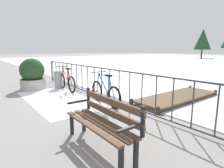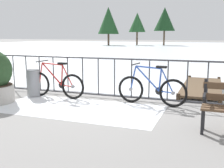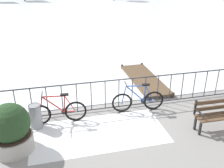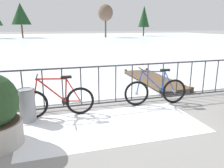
{
  "view_description": "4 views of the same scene",
  "coord_description": "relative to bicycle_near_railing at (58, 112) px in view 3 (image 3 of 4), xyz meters",
  "views": [
    {
      "loc": [
        5.17,
        -3.37,
        1.63
      ],
      "look_at": [
        0.52,
        0.22,
        0.54
      ],
      "focal_mm": 29.14,
      "sensor_mm": 36.0,
      "label": 1
    },
    {
      "loc": [
        2.16,
        -6.66,
        1.65
      ],
      "look_at": [
        0.0,
        -0.82,
        0.55
      ],
      "focal_mm": 44.56,
      "sensor_mm": 36.0,
      "label": 2
    },
    {
      "loc": [
        -1.71,
        -6.96,
        4.15
      ],
      "look_at": [
        -0.02,
        -0.06,
        0.96
      ],
      "focal_mm": 39.74,
      "sensor_mm": 36.0,
      "label": 3
    },
    {
      "loc": [
        -1.95,
        -5.43,
        2.04
      ],
      "look_at": [
        -0.3,
        0.08,
        0.55
      ],
      "focal_mm": 36.19,
      "sensor_mm": 36.0,
      "label": 4
    }
  ],
  "objects": [
    {
      "name": "ground_plane",
      "position": [
        1.75,
        0.38,
        -0.37
      ],
      "size": [
        160.0,
        160.0,
        0.0
      ],
      "primitive_type": "plane",
      "color": "gray"
    },
    {
      "name": "frozen_pond",
      "position": [
        1.75,
        28.78,
        -0.35
      ],
      "size": [
        80.0,
        56.0,
        0.03
      ],
      "primitive_type": "cube",
      "color": "silver",
      "rests_on": "ground"
    },
    {
      "name": "snow_patch",
      "position": [
        1.07,
        -0.82,
        -0.36
      ],
      "size": [
        3.77,
        1.81,
        0.01
      ],
      "primitive_type": "cube",
      "color": "white",
      "rests_on": "ground"
    },
    {
      "name": "railing_fence",
      "position": [
        1.75,
        0.38,
        0.19
      ],
      "size": [
        9.06,
        0.06,
        1.07
      ],
      "color": "#38383D",
      "rests_on": "ground"
    },
    {
      "name": "bicycle_near_railing",
      "position": [
        0.0,
        0.0,
        0.0
      ],
      "size": [
        1.71,
        0.52,
        0.97
      ],
      "color": "black",
      "rests_on": "ground"
    },
    {
      "name": "bicycle_second",
      "position": [
        2.55,
        0.11,
        0.0
      ],
      "size": [
        1.71,
        0.52,
        0.97
      ],
      "color": "black",
      "rests_on": "ground"
    },
    {
      "name": "park_bench",
      "position": [
        4.55,
        -1.36,
        0.14
      ],
      "size": [
        1.61,
        0.51,
        0.89
      ],
      "color": "brown",
      "rests_on": "ground"
    },
    {
      "name": "planter_with_shrub",
      "position": [
        -1.17,
        -1.01,
        0.25
      ],
      "size": [
        1.02,
        1.02,
        1.3
      ],
      "color": "#ADA8A0",
      "rests_on": "ground"
    },
    {
      "name": "trash_bin",
      "position": [
        -0.64,
        -0.09,
        0.0
      ],
      "size": [
        0.35,
        0.35,
        0.73
      ],
      "color": "gray",
      "rests_on": "ground"
    },
    {
      "name": "wooden_dock",
      "position": [
        3.61,
        2.33,
        -0.25
      ],
      "size": [
        1.1,
        3.4,
        0.2
      ],
      "color": "brown",
      "rests_on": "ground"
    }
  ]
}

